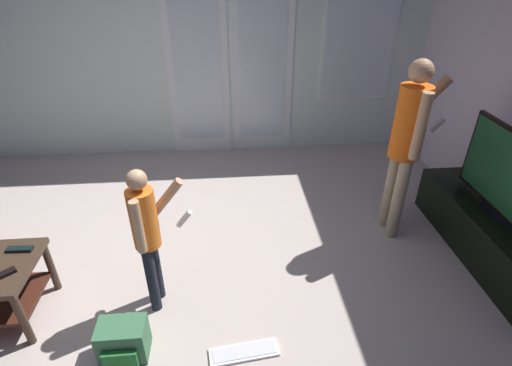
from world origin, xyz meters
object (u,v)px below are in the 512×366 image
at_px(dvd_remote_slim, 1,275).
at_px(tv_stand, 493,240).
at_px(loose_keyboard, 244,352).
at_px(person_adult, 408,137).
at_px(backpack, 123,341).
at_px(tv_remote_black, 20,249).
at_px(person_child, 147,230).

bearing_deg(dvd_remote_slim, tv_stand, -32.75).
bearing_deg(loose_keyboard, person_adult, 39.92).
distance_m(person_adult, loose_keyboard, 2.03).
bearing_deg(backpack, person_adult, 27.38).
distance_m(loose_keyboard, tv_remote_black, 1.65).
relative_size(tv_stand, tv_remote_black, 9.96).
distance_m(person_child, tv_remote_black, 0.91).
relative_size(person_adult, backpack, 5.26).
bearing_deg(loose_keyboard, person_child, 140.74).
xyz_separation_m(person_adult, backpack, (-2.13, -1.10, -0.79)).
distance_m(tv_remote_black, dvd_remote_slim, 0.25).
bearing_deg(tv_remote_black, backpack, -32.70).
bearing_deg(tv_remote_black, loose_keyboard, -18.73).
bearing_deg(dvd_remote_slim, backpack, -59.19).
distance_m(person_adult, tv_remote_black, 2.95).
distance_m(tv_stand, tv_remote_black, 3.53).
relative_size(tv_stand, person_adult, 1.10).
xyz_separation_m(tv_stand, tv_remote_black, (-3.52, -0.13, 0.27)).
height_order(person_adult, tv_remote_black, person_adult).
bearing_deg(person_child, person_adult, 19.12).
bearing_deg(tv_stand, person_child, -175.06).
distance_m(tv_stand, person_adult, 1.08).
xyz_separation_m(person_adult, dvd_remote_slim, (-2.87, -0.83, -0.45)).
bearing_deg(backpack, loose_keyboard, -4.61).
bearing_deg(backpack, dvd_remote_slim, 159.58).
height_order(person_child, backpack, person_child).
bearing_deg(person_adult, tv_remote_black, -168.48).
xyz_separation_m(loose_keyboard, tv_remote_black, (-1.47, 0.58, 0.46)).
distance_m(tv_stand, person_child, 2.68).
relative_size(loose_keyboard, tv_remote_black, 2.66).
distance_m(person_child, backpack, 0.69).
xyz_separation_m(person_adult, person_child, (-1.98, -0.69, -0.27)).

